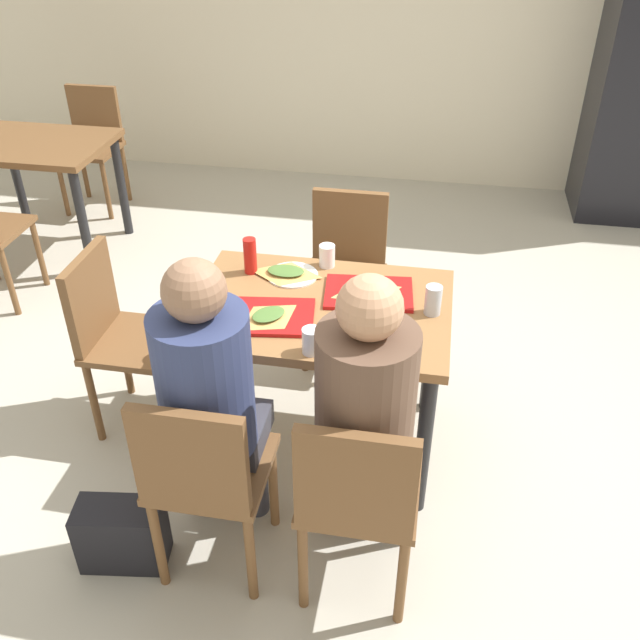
% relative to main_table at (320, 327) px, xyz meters
% --- Properties ---
extents(ground_plane, '(10.00, 10.00, 0.02)m').
position_rel_main_table_xyz_m(ground_plane, '(0.00, 0.00, -0.64)').
color(ground_plane, '#B2AD9E').
extents(main_table, '(1.05, 0.75, 0.74)m').
position_rel_main_table_xyz_m(main_table, '(0.00, 0.00, 0.00)').
color(main_table, olive).
rests_on(main_table, ground_plane).
extents(chair_near_left, '(0.40, 0.40, 0.87)m').
position_rel_main_table_xyz_m(chair_near_left, '(-0.26, -0.76, -0.12)').
color(chair_near_left, brown).
rests_on(chair_near_left, ground_plane).
extents(chair_near_right, '(0.40, 0.40, 0.87)m').
position_rel_main_table_xyz_m(chair_near_right, '(0.26, -0.76, -0.12)').
color(chair_near_right, brown).
rests_on(chair_near_right, ground_plane).
extents(chair_far_side, '(0.40, 0.40, 0.87)m').
position_rel_main_table_xyz_m(chair_far_side, '(0.00, 0.76, -0.12)').
color(chair_far_side, brown).
rests_on(chair_far_side, ground_plane).
extents(chair_left_end, '(0.40, 0.40, 0.87)m').
position_rel_main_table_xyz_m(chair_left_end, '(-0.91, 0.00, -0.12)').
color(chair_left_end, brown).
rests_on(chair_left_end, ground_plane).
extents(person_in_red, '(0.32, 0.42, 1.28)m').
position_rel_main_table_xyz_m(person_in_red, '(-0.26, -0.62, 0.13)').
color(person_in_red, '#383842').
rests_on(person_in_red, ground_plane).
extents(person_in_brown_jacket, '(0.32, 0.42, 1.28)m').
position_rel_main_table_xyz_m(person_in_brown_jacket, '(0.26, -0.62, 0.13)').
color(person_in_brown_jacket, '#383842').
rests_on(person_in_brown_jacket, ground_plane).
extents(tray_red_near, '(0.39, 0.31, 0.02)m').
position_rel_main_table_xyz_m(tray_red_near, '(-0.18, -0.13, 0.12)').
color(tray_red_near, '#B21414').
rests_on(tray_red_near, main_table).
extents(tray_red_far, '(0.38, 0.30, 0.02)m').
position_rel_main_table_xyz_m(tray_red_far, '(0.18, 0.11, 0.12)').
color(tray_red_far, '#B21414').
rests_on(tray_red_far, main_table).
extents(paper_plate_center, '(0.22, 0.22, 0.01)m').
position_rel_main_table_xyz_m(paper_plate_center, '(-0.16, 0.21, 0.11)').
color(paper_plate_center, white).
rests_on(paper_plate_center, main_table).
extents(paper_plate_near_edge, '(0.22, 0.22, 0.01)m').
position_rel_main_table_xyz_m(paper_plate_near_edge, '(0.16, -0.21, 0.11)').
color(paper_plate_near_edge, white).
rests_on(paper_plate_near_edge, main_table).
extents(pizza_slice_a, '(0.24, 0.24, 0.02)m').
position_rel_main_table_xyz_m(pizza_slice_a, '(-0.18, -0.15, 0.13)').
color(pizza_slice_a, tan).
rests_on(pizza_slice_a, tray_red_near).
extents(pizza_slice_b, '(0.25, 0.21, 0.02)m').
position_rel_main_table_xyz_m(pizza_slice_b, '(0.18, 0.10, 0.13)').
color(pizza_slice_b, '#DBAD60').
rests_on(pizza_slice_b, tray_red_far).
extents(pizza_slice_c, '(0.23, 0.16, 0.02)m').
position_rel_main_table_xyz_m(pizza_slice_c, '(-0.19, 0.20, 0.13)').
color(pizza_slice_c, tan).
rests_on(pizza_slice_c, paper_plate_center).
extents(pizza_slice_d, '(0.25, 0.26, 0.02)m').
position_rel_main_table_xyz_m(pizza_slice_d, '(0.17, -0.20, 0.13)').
color(pizza_slice_d, '#C68C47').
rests_on(pizza_slice_d, paper_plate_near_edge).
extents(plastic_cup_a, '(0.07, 0.07, 0.10)m').
position_rel_main_table_xyz_m(plastic_cup_a, '(-0.03, 0.32, 0.16)').
color(plastic_cup_a, white).
rests_on(plastic_cup_a, main_table).
extents(plastic_cup_b, '(0.07, 0.07, 0.10)m').
position_rel_main_table_xyz_m(plastic_cup_b, '(0.03, -0.32, 0.16)').
color(plastic_cup_b, white).
rests_on(plastic_cup_b, main_table).
extents(soda_can, '(0.07, 0.07, 0.12)m').
position_rel_main_table_xyz_m(soda_can, '(0.45, 0.02, 0.17)').
color(soda_can, '#B7BCC6').
rests_on(soda_can, main_table).
extents(condiment_bottle, '(0.06, 0.06, 0.16)m').
position_rel_main_table_xyz_m(condiment_bottle, '(-0.34, 0.21, 0.19)').
color(condiment_bottle, red).
rests_on(condiment_bottle, main_table).
extents(foil_bundle, '(0.10, 0.10, 0.10)m').
position_rel_main_table_xyz_m(foil_bundle, '(-0.45, -0.02, 0.16)').
color(foil_bundle, silver).
rests_on(foil_bundle, main_table).
extents(handbag, '(0.34, 0.20, 0.28)m').
position_rel_main_table_xyz_m(handbag, '(-0.61, -0.78, -0.49)').
color(handbag, black).
rests_on(handbag, ground_plane).
extents(background_table, '(0.90, 0.70, 0.74)m').
position_rel_main_table_xyz_m(background_table, '(-2.11, 1.54, -0.02)').
color(background_table, brown).
rests_on(background_table, ground_plane).
extents(background_chair_far, '(0.40, 0.40, 0.87)m').
position_rel_main_table_xyz_m(background_chair_far, '(-2.11, 2.28, -0.12)').
color(background_chair_far, brown).
rests_on(background_chair_far, ground_plane).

